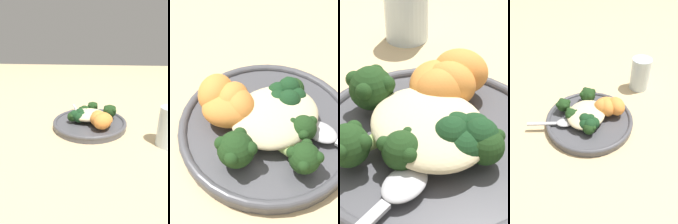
# 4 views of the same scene
# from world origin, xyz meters

# --- Properties ---
(ground_plane) EXTENTS (4.00, 4.00, 0.00)m
(ground_plane) POSITION_xyz_m (0.00, 0.00, 0.00)
(ground_plane) COLOR #D6B784
(plate) EXTENTS (0.23, 0.23, 0.02)m
(plate) POSITION_xyz_m (0.01, -0.02, 0.01)
(plate) COLOR #4C4C51
(plate) RESTS_ON ground_plane
(quinoa_mound) EXTENTS (0.12, 0.10, 0.03)m
(quinoa_mound) POSITION_xyz_m (0.01, -0.01, 0.04)
(quinoa_mound) COLOR beige
(quinoa_mound) RESTS_ON plate
(broccoli_stalk_0) EXTENTS (0.08, 0.08, 0.04)m
(broccoli_stalk_0) POSITION_xyz_m (0.07, 0.01, 0.04)
(broccoli_stalk_0) COLOR #9EBC66
(broccoli_stalk_0) RESTS_ON plate
(broccoli_stalk_1) EXTENTS (0.05, 0.12, 0.04)m
(broccoli_stalk_1) POSITION_xyz_m (0.02, 0.05, 0.04)
(broccoli_stalk_1) COLOR #9EBC66
(broccoli_stalk_1) RESTS_ON plate
(broccoli_stalk_2) EXTENTS (0.08, 0.09, 0.03)m
(broccoli_stalk_2) POSITION_xyz_m (-0.00, 0.01, 0.04)
(broccoli_stalk_2) COLOR #9EBC66
(broccoli_stalk_2) RESTS_ON plate
(broccoli_stalk_3) EXTENTS (0.11, 0.04, 0.03)m
(broccoli_stalk_3) POSITION_xyz_m (-0.02, -0.03, 0.03)
(broccoli_stalk_3) COLOR #9EBC66
(broccoli_stalk_3) RESTS_ON plate
(sweet_potato_chunk_0) EXTENTS (0.08, 0.08, 0.04)m
(sweet_potato_chunk_0) POSITION_xyz_m (0.05, -0.05, 0.04)
(sweet_potato_chunk_0) COLOR orange
(sweet_potato_chunk_0) RESTS_ON plate
(sweet_potato_chunk_1) EXTENTS (0.06, 0.06, 0.04)m
(sweet_potato_chunk_1) POSITION_xyz_m (0.04, -0.06, 0.04)
(sweet_potato_chunk_1) COLOR orange
(sweet_potato_chunk_1) RESTS_ON plate
(sweet_potato_chunk_2) EXTENTS (0.05, 0.06, 0.04)m
(sweet_potato_chunk_2) POSITION_xyz_m (0.04, -0.05, 0.04)
(sweet_potato_chunk_2) COLOR orange
(sweet_potato_chunk_2) RESTS_ON plate
(sweet_potato_chunk_3) EXTENTS (0.07, 0.07, 0.05)m
(sweet_potato_chunk_3) POSITION_xyz_m (0.06, -0.08, 0.05)
(sweet_potato_chunk_3) COLOR orange
(sweet_potato_chunk_3) RESTS_ON plate
(kale_tuft) EXTENTS (0.05, 0.05, 0.04)m
(kale_tuft) POSITION_xyz_m (-0.02, -0.03, 0.04)
(kale_tuft) COLOR #193D1E
(kale_tuft) RESTS_ON plate
(spoon) EXTENTS (0.06, 0.12, 0.01)m
(spoon) POSITION_xyz_m (-0.04, 0.04, 0.03)
(spoon) COLOR #B7B7BC
(spoon) RESTS_ON plate
(water_glass) EXTENTS (0.06, 0.06, 0.10)m
(water_glass) POSITION_xyz_m (0.23, -0.11, 0.05)
(water_glass) COLOR silver
(water_glass) RESTS_ON ground_plane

